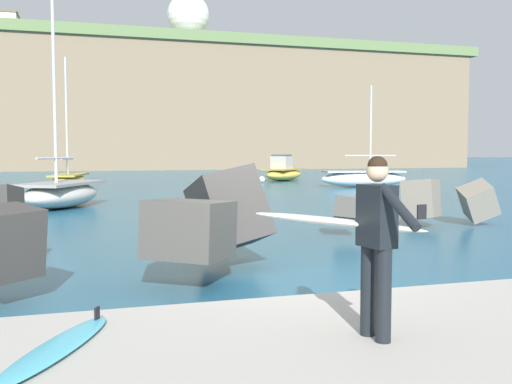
% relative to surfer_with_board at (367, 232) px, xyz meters
% --- Properties ---
extents(ground_plane, '(400.00, 400.00, 0.00)m').
position_rel_surfer_with_board_xyz_m(ground_plane, '(0.15, 3.55, -1.28)').
color(ground_plane, '#235B7A').
extents(walkway_path, '(48.00, 4.40, 0.24)m').
position_rel_surfer_with_board_xyz_m(walkway_path, '(0.15, -0.45, -1.16)').
color(walkway_path, '#B2ADA3').
rests_on(walkway_path, ground).
extents(breakwater_jetty, '(32.17, 7.72, 2.33)m').
position_rel_surfer_with_board_xyz_m(breakwater_jetty, '(-0.70, 5.97, -0.29)').
color(breakwater_jetty, '#4C4944').
rests_on(breakwater_jetty, ground).
extents(surfer_with_board, '(2.12, 1.30, 1.78)m').
position_rel_surfer_with_board_xyz_m(surfer_with_board, '(0.00, 0.00, 0.00)').
color(surfer_with_board, black).
rests_on(surfer_with_board, walkway_path).
extents(spare_surfboard, '(1.21, 1.95, 0.19)m').
position_rel_surfer_with_board_xyz_m(spare_surfboard, '(-2.90, 0.40, -1.00)').
color(spare_surfboard, '#4CB2CC').
rests_on(spare_surfboard, walkway_path).
extents(boat_near_left, '(5.33, 2.39, 5.96)m').
position_rel_surfer_with_board_xyz_m(boat_near_left, '(13.50, 26.14, -0.74)').
color(boat_near_left, white).
rests_on(boat_near_left, ground).
extents(boat_near_centre, '(2.59, 5.48, 7.59)m').
position_rel_surfer_with_board_xyz_m(boat_near_centre, '(-3.19, 31.51, -0.82)').
color(boat_near_centre, '#EAC64C').
rests_on(boat_near_centre, ground).
extents(boat_near_right, '(4.38, 4.41, 1.89)m').
position_rel_surfer_with_board_xyz_m(boat_near_right, '(11.57, 34.95, -0.66)').
color(boat_near_right, '#EAC64C').
rests_on(boat_near_right, ground).
extents(boat_mid_left, '(3.73, 4.82, 7.63)m').
position_rel_surfer_with_board_xyz_m(boat_mid_left, '(-3.30, 17.71, -0.73)').
color(boat_mid_left, beige).
rests_on(boat_mid_left, ground).
extents(mooring_buoy_inner, '(0.44, 0.44, 0.44)m').
position_rel_surfer_with_board_xyz_m(mooring_buoy_inner, '(8.83, 16.14, -1.06)').
color(mooring_buoy_inner, '#E54C1E').
rests_on(mooring_buoy_inner, ground).
extents(mooring_buoy_middle, '(0.44, 0.44, 0.44)m').
position_rel_surfer_with_board_xyz_m(mooring_buoy_middle, '(16.89, 20.53, -1.06)').
color(mooring_buoy_middle, yellow).
rests_on(mooring_buoy_middle, ground).
extents(mooring_buoy_outer, '(0.44, 0.44, 0.44)m').
position_rel_surfer_with_board_xyz_m(mooring_buoy_outer, '(9.24, 32.68, -1.06)').
color(mooring_buoy_outer, silver).
rests_on(mooring_buoy_outer, ground).
extents(headland_bluff, '(107.17, 37.59, 16.00)m').
position_rel_surfer_with_board_xyz_m(headland_bluff, '(-5.07, 80.45, 6.75)').
color(headland_bluff, '#847056').
rests_on(headland_bluff, ground).
extents(radar_dome, '(6.32, 6.32, 9.81)m').
position_rel_surfer_with_board_xyz_m(radar_dome, '(13.68, 83.60, 20.18)').
color(radar_dome, silver).
rests_on(radar_dome, headland_bluff).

